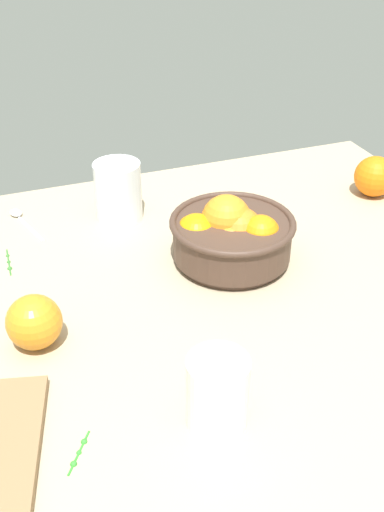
# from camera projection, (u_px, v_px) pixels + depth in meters

# --- Properties ---
(ground_plane) EXTENTS (1.23, 1.01, 0.03)m
(ground_plane) POSITION_uv_depth(u_px,v_px,m) (192.00, 316.00, 0.97)
(ground_plane) COLOR tan
(fruit_bowl) EXTENTS (0.22, 0.22, 0.12)m
(fruit_bowl) POSITION_uv_depth(u_px,v_px,m) (231.00, 235.00, 1.06)
(fruit_bowl) COLOR #473328
(fruit_bowl) RESTS_ON ground_plane
(juice_glass) EXTENTS (0.08, 0.08, 0.10)m
(juice_glass) POSITION_uv_depth(u_px,v_px,m) (217.00, 396.00, 0.75)
(juice_glass) COLOR white
(juice_glass) RESTS_ON ground_plane
(second_glass) EXTENTS (0.09, 0.09, 0.11)m
(second_glass) POSITION_uv_depth(u_px,v_px,m) (118.00, 194.00, 1.18)
(second_glass) COLOR white
(second_glass) RESTS_ON ground_plane
(loose_orange_1) EXTENTS (0.08, 0.08, 0.08)m
(loose_orange_1) POSITION_uv_depth(u_px,v_px,m) (375.00, 176.00, 1.27)
(loose_orange_1) COLOR orange
(loose_orange_1) RESTS_ON ground_plane
(loose_orange_2) EXTENTS (0.08, 0.08, 0.08)m
(loose_orange_2) POSITION_uv_depth(u_px,v_px,m) (35.00, 324.00, 0.87)
(loose_orange_2) COLOR orange
(loose_orange_2) RESTS_ON ground_plane
(spoon) EXTENTS (0.05, 0.14, 0.01)m
(spoon) POSITION_uv_depth(u_px,v_px,m) (22.00, 219.00, 1.20)
(spoon) COLOR silver
(spoon) RESTS_ON ground_plane
(herb_sprig_0) EXTENTS (0.01, 0.09, 0.01)m
(herb_sprig_0) POSITION_uv_depth(u_px,v_px,m) (9.00, 262.00, 1.07)
(herb_sprig_0) COLOR #377630
(herb_sprig_0) RESTS_ON ground_plane
(herb_sprig_1) EXTENTS (0.04, 0.06, 0.01)m
(herb_sprig_1) POSITION_uv_depth(u_px,v_px,m) (79.00, 452.00, 0.73)
(herb_sprig_1) COLOR #338F2F
(herb_sprig_1) RESTS_ON ground_plane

